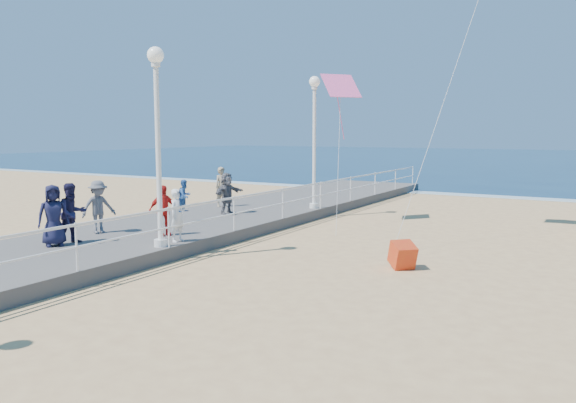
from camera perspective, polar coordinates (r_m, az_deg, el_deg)
The scene contains 17 objects.
ground at distance 12.87m, azimuth 5.20°, elevation -8.74°, with size 160.00×160.00×0.00m, color tan.
ocean at distance 76.49m, azimuth 26.35°, elevation 3.72°, with size 160.00×90.00×0.05m, color #0B2846.
surf_line at distance 32.34m, azimuth 20.78°, elevation 0.45°, with size 160.00×1.20×0.04m, color white.
boardwalk at distance 17.28m, azimuth -18.01°, elevation -4.29°, with size 5.00×44.00×0.40m, color #66625D.
railing at distance 15.38m, azimuth -12.05°, elevation -1.50°, with size 0.05×42.00×0.55m.
lamp_post_mid at distance 15.42m, azimuth -13.12°, elevation 7.49°, with size 0.44×0.44×5.32m.
lamp_post_far at distance 22.82m, azimuth 2.69°, elevation 7.47°, with size 0.44×0.44×5.32m.
woman_holding_toddler at distance 16.18m, azimuth -11.15°, elevation -1.39°, with size 0.55×0.36×1.51m, color white.
toddler_held at distance 16.13m, azimuth -10.45°, elevation 0.57°, with size 0.45×0.35×0.92m, color #2F63B3.
spectator_2 at distance 18.19m, azimuth -18.71°, elevation -0.53°, with size 1.05×0.60×1.63m, color #5E5E63.
spectator_3 at distance 17.23m, azimuth -12.58°, elevation -0.90°, with size 0.89×0.37×1.52m, color red.
spectator_4 at distance 16.55m, azimuth -22.73°, elevation -1.32°, with size 0.82×0.54×1.69m, color #181935.
spectator_5 at distance 21.51m, azimuth -6.21°, elevation 0.85°, with size 1.46×0.46×1.57m, color #5B5A60.
spectator_6 at distance 23.57m, azimuth -6.72°, elevation 1.49°, with size 0.61×0.40×1.66m, color #9C8A6C.
spectator_7 at distance 16.77m, azimuth -21.07°, elevation -1.13°, with size 0.82×0.64×1.69m, color #1E1B3C.
box_kite at distance 14.76m, azimuth 11.56°, elevation -5.59°, with size 0.55×0.55×0.60m, color red.
kite_diamond_pink at distance 21.62m, azimuth 5.40°, elevation 11.65°, with size 1.30×1.30×0.02m, color #FB5CA1.
Camera 1 is at (5.21, -11.23, 3.50)m, focal length 35.00 mm.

